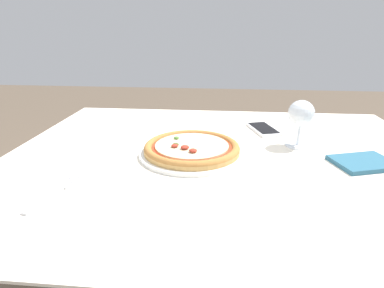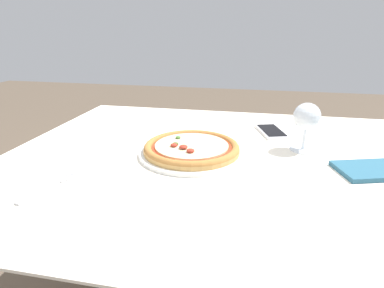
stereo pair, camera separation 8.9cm
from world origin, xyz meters
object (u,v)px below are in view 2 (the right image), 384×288
(pizza_plate, at_px, (192,148))
(fork, at_px, (51,185))
(wine_glass_far_left, at_px, (307,118))
(cell_phone, at_px, (271,132))
(dining_table, at_px, (222,187))

(pizza_plate, relative_size, fork, 1.73)
(wine_glass_far_left, xyz_separation_m, cell_phone, (-0.08, 0.14, -0.09))
(fork, xyz_separation_m, wine_glass_far_left, (0.58, 0.34, 0.09))
(wine_glass_far_left, bearing_deg, dining_table, -155.99)
(fork, distance_m, cell_phone, 0.69)
(pizza_plate, height_order, fork, pizza_plate)
(dining_table, height_order, fork, fork)
(dining_table, bearing_deg, fork, -145.58)
(fork, height_order, cell_phone, cell_phone)
(pizza_plate, bearing_deg, cell_phone, 46.44)
(dining_table, distance_m, pizza_plate, 0.14)
(pizza_plate, relative_size, cell_phone, 1.85)
(dining_table, distance_m, wine_glass_far_left, 0.31)
(fork, relative_size, cell_phone, 1.07)
(cell_phone, bearing_deg, wine_glass_far_left, -58.95)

